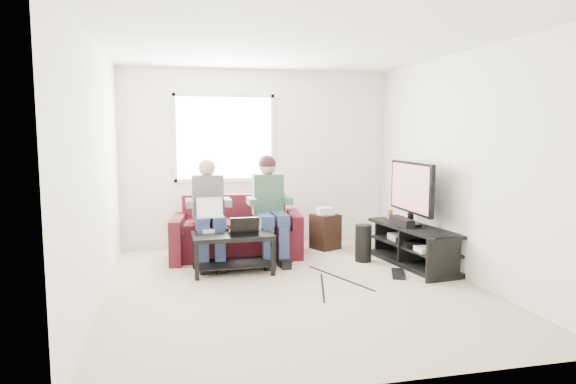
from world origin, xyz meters
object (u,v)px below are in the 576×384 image
Objects in this scene: subwoofer at (363,243)px; end_table at (325,230)px; sofa at (237,234)px; tv_stand at (413,248)px; tv at (411,189)px; coffee_table at (233,244)px.

subwoofer is 0.81× the size of end_table.
sofa is 3.78× the size of subwoofer.
tv_stand is at bearing -54.44° from end_table.
subwoofer is 0.86m from end_table.
tv is 1.49m from end_table.
end_table reaches higher than subwoofer.
end_table reaches higher than tv_stand.
coffee_table is 1.98× the size of subwoofer.
tv is at bearing -22.95° from sofa.
end_table reaches higher than coffee_table.
tv_stand is at bearing -30.83° from subwoofer.
tv_stand is (2.12, -1.00, -0.08)m from sofa.
subwoofer is at bearing 4.25° from coffee_table.
coffee_table is at bearing 175.00° from tv_stand.
end_table is (-0.81, 1.04, -0.69)m from tv.
sofa is at bearing 154.83° from tv_stand.
end_table is at bearing 125.56° from tv_stand.
tv is 0.93m from subwoofer.
tv is at bearing 91.47° from tv_stand.
tv_stand is 1.41m from end_table.
sofa is at bearing 157.05° from tv.
sofa is 3.05× the size of end_table.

